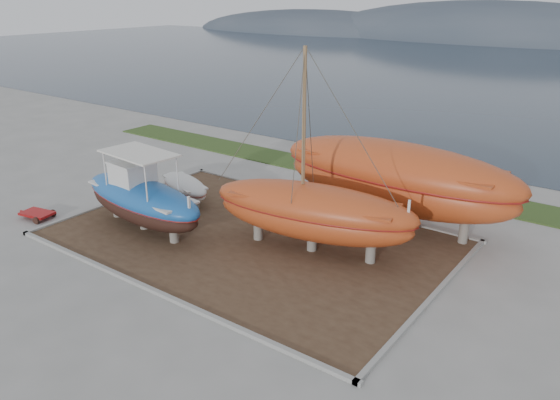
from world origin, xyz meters
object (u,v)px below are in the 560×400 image
Objects in this scene: white_dinghy at (185,189)px; orange_sailboat at (314,155)px; red_trailer at (37,215)px; orange_bare_hull at (395,186)px; blue_caique at (141,191)px.

orange_sailboat is (9.16, -1.05, 3.83)m from white_dinghy.
red_trailer is at bearing -169.66° from orange_sailboat.
orange_bare_hull is (10.81, 3.85, 1.40)m from white_dinghy.
blue_caique is at bearing -171.07° from orange_sailboat.
blue_caique reaches higher than red_trailer.
white_dinghy is at bearing 162.64° from orange_sailboat.
red_trailer is (-15.26, -10.17, -1.94)m from orange_bare_hull.
orange_sailboat is at bearing 13.94° from white_dinghy.
red_trailer is (-13.61, -5.27, -4.38)m from orange_sailboat.
white_dinghy reaches higher than red_trailer.
orange_sailboat is 5.72m from orange_bare_hull.
blue_caique is 6.34m from red_trailer.
orange_sailboat is (8.03, 2.88, 2.53)m from blue_caique.
orange_bare_hull is 18.44m from red_trailer.
orange_bare_hull is at bearing 22.51° from red_trailer.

